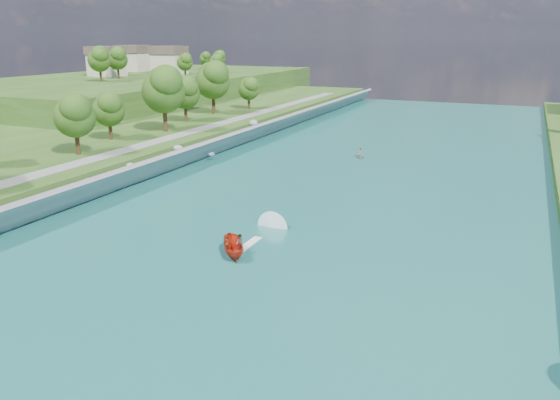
% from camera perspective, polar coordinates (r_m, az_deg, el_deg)
% --- Properties ---
extents(ground, '(260.00, 260.00, 0.00)m').
position_cam_1_polar(ground, '(50.30, -4.70, -7.00)').
color(ground, '#2D5119').
rests_on(ground, ground).
extents(river_water, '(55.00, 240.00, 0.10)m').
position_cam_1_polar(river_water, '(67.36, 3.46, -0.70)').
color(river_water, '#195F50').
rests_on(river_water, ground).
extents(berm_west, '(45.00, 240.00, 3.50)m').
position_cam_1_polar(berm_west, '(96.00, -25.74, 3.99)').
color(berm_west, '#2D5119').
rests_on(berm_west, ground).
extents(ridge_west, '(60.00, 120.00, 9.00)m').
position_cam_1_polar(ridge_west, '(171.89, -13.96, 11.03)').
color(ridge_west, '#2D5119').
rests_on(ridge_west, ground).
extents(riprap_bank, '(4.28, 236.00, 4.38)m').
position_cam_1_polar(riprap_bank, '(78.60, -14.73, 2.66)').
color(riprap_bank, slate).
rests_on(riprap_bank, ground).
extents(riverside_path, '(3.00, 200.00, 0.10)m').
position_cam_1_polar(riverside_path, '(83.21, -17.98, 4.38)').
color(riverside_path, gray).
rests_on(riverside_path, berm_west).
extents(ridge_houses, '(29.50, 29.50, 8.40)m').
position_cam_1_polar(ridge_houses, '(179.04, -14.77, 14.01)').
color(ridge_houses, beige).
rests_on(ridge_houses, ridge_west).
extents(trees_ridge, '(22.64, 62.67, 10.34)m').
position_cam_1_polar(trees_ridge, '(163.69, -12.74, 14.01)').
color(trees_ridge, '#1C4512').
rests_on(trees_ridge, ridge_west).
extents(motorboat, '(4.16, 19.19, 2.08)m').
position_cam_1_polar(motorboat, '(53.16, -4.32, -4.60)').
color(motorboat, red).
rests_on(motorboat, river_water).
extents(raft, '(2.64, 3.08, 1.64)m').
position_cam_1_polar(raft, '(95.58, 8.35, 4.65)').
color(raft, gray).
rests_on(raft, river_water).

